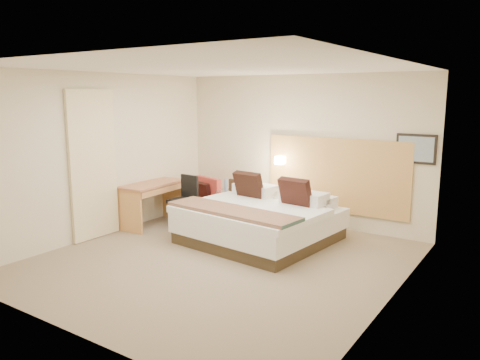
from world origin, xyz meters
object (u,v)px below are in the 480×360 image
Objects in this scene: lounge_chair at (200,201)px; side_table at (230,205)px; desk_chair at (185,206)px; bed at (261,220)px; desk at (153,192)px.

side_table is at bearing -4.46° from lounge_chair.
desk_chair is at bearing -130.48° from side_table.
desk_chair is (-0.55, -0.64, 0.04)m from side_table.
bed reaches higher than desk_chair.
side_table is (-1.04, 0.63, -0.01)m from bed.
lounge_chair is (-1.80, 0.69, -0.05)m from bed.
lounge_chair is 0.74m from desk_chair.
side_table is 1.42m from desk.
side_table is at bearing 49.52° from desk_chair.
desk_chair is at bearing -179.51° from bed.
desk_chair is (0.21, -0.70, 0.08)m from lounge_chair.
lounge_chair is at bearing 175.54° from side_table.
desk is at bearing -152.23° from desk_chair.
bed is at bearing 0.49° from desk_chair.
lounge_chair is 0.76m from side_table.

